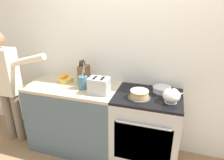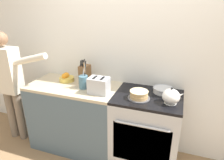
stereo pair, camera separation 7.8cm
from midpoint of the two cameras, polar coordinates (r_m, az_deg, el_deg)
wall_back at (r=2.52m, az=4.49°, el=7.49°), size 8.00×0.04×2.60m
counter_cabinet at (r=2.79m, az=-11.31°, el=-10.26°), size 1.15×0.61×0.92m
stove_range at (r=2.53m, az=8.73°, el=-13.77°), size 0.76×0.65×0.92m
layer_cake at (r=2.21m, az=6.82°, el=-4.15°), size 0.25×0.25×0.09m
tea_kettle at (r=2.17m, az=15.66°, el=-4.30°), size 0.22×0.18×0.18m
mixing_bowl at (r=2.41m, az=13.33°, el=-2.59°), size 0.23×0.23×0.06m
knife_block at (r=2.59m, az=-8.86°, el=1.57°), size 0.11×0.15×0.32m
utensil_crock at (r=2.44m, az=-9.18°, el=-0.54°), size 0.11×0.11×0.33m
fruit_bowl at (r=2.72m, az=-14.05°, el=0.38°), size 0.19×0.19×0.11m
toaster at (r=2.30m, az=-4.76°, el=-1.62°), size 0.25×0.17×0.19m
person_baker at (r=3.01m, az=-28.63°, el=-0.17°), size 0.91×0.20×1.56m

